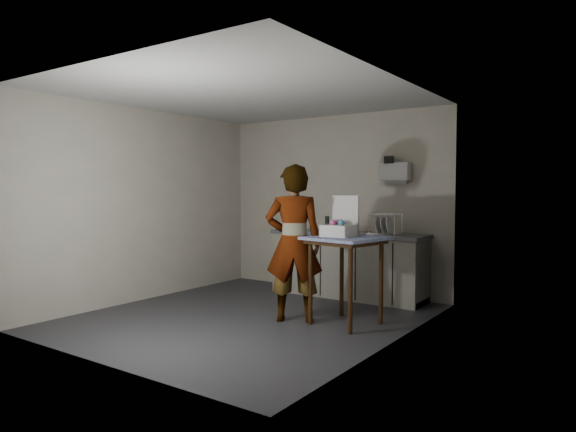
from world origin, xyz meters
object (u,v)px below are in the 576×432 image
Objects in this scene: dark_bottle at (327,224)px; side_table at (346,248)px; paper_towel at (287,221)px; standing_man at (294,243)px; bakery_box at (339,227)px; dish_rack at (385,230)px; soda_can at (348,228)px; kitchen_counter at (347,266)px; soap_bottle at (345,222)px.

side_table is at bearing -52.52° from dark_bottle.
standing_man is at bearing -52.85° from paper_towel.
standing_man is 3.94× the size of bakery_box.
paper_towel is 1.55m from dish_rack.
dish_rack reaches higher than paper_towel.
side_table is 3.60× the size of paper_towel.
standing_man is 4.49× the size of dish_rack.
standing_man reaches higher than dark_bottle.
standing_man is 16.47× the size of soda_can.
kitchen_counter is at bearing -64.05° from soda_can.
soap_bottle is 0.72× the size of dish_rack.
bakery_box reaches higher than soda_can.
side_table is 2.06m from paper_towel.
soap_bottle is at bearing 175.65° from dish_rack.
side_table is at bearing -5.46° from bakery_box.
dark_bottle is at bearing 122.30° from bakery_box.
bakery_box is at bearing -65.71° from kitchen_counter.
side_table is 3.41× the size of soap_bottle.
bakery_box is at bearing -63.90° from soap_bottle.
standing_man is at bearing -158.36° from bakery_box.
dark_bottle is at bearing 178.19° from soap_bottle.
soda_can is 0.27× the size of dish_rack.
soap_bottle is 1.35× the size of dark_bottle.
bakery_box is (0.47, 0.21, 0.19)m from standing_man.
dish_rack is at bearing -5.11° from kitchen_counter.
kitchen_counter is at bearing 4.74° from soap_bottle.
soap_bottle is at bearing 6.16° from paper_towel.
dish_rack is at bearing -136.94° from standing_man.
kitchen_counter is 2.28× the size of side_table.
kitchen_counter is at bearing 111.49° from bakery_box.
soap_bottle reaches higher than dark_bottle.
standing_man is 1.55m from soap_bottle.
standing_man is (-0.56, -0.21, 0.04)m from side_table.
kitchen_counter is 1.62m from standing_man.
soap_bottle reaches higher than soda_can.
dark_bottle is at bearing 137.22° from side_table.
paper_towel is at bearing -173.91° from kitchen_counter.
kitchen_counter is 1.15m from paper_towel.
dish_rack is at bearing -9.37° from soda_can.
dark_bottle is (-0.29, 0.01, -0.04)m from soap_bottle.
standing_man reaches higher than kitchen_counter.
dish_rack is 0.88× the size of bakery_box.
side_table is at bearing -62.74° from soda_can.
soda_can is (-0.02, 0.05, 0.54)m from kitchen_counter.
standing_man is 6.21× the size of soap_bottle.
standing_man reaches higher than soda_can.
paper_towel is (-1.09, 1.44, 0.14)m from standing_man.
soap_bottle is 0.64m from dish_rack.
paper_towel is (-1.65, 1.23, 0.18)m from side_table.
standing_man is (0.13, -1.54, 0.47)m from kitchen_counter.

